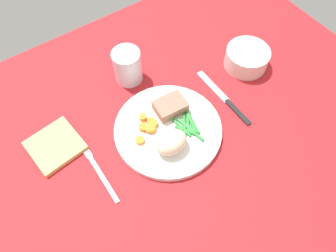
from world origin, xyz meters
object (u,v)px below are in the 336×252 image
(dinner_plate, at_px, (168,130))
(water_glass, at_px, (129,67))
(salad_bowl, at_px, (247,57))
(meat_portion, at_px, (170,106))
(fork, at_px, (100,173))
(napkin, at_px, (55,146))
(knife, at_px, (224,98))

(dinner_plate, relative_size, water_glass, 2.81)
(water_glass, distance_m, salad_bowl, 0.32)
(meat_portion, xyz_separation_m, fork, (-0.23, -0.04, -0.03))
(water_glass, relative_size, napkin, 0.82)
(fork, relative_size, napkin, 1.45)
(meat_portion, relative_size, knife, 0.37)
(knife, bearing_deg, fork, 177.70)
(napkin, bearing_deg, salad_bowl, -6.46)
(salad_bowl, bearing_deg, dinner_plate, -169.55)
(napkin, bearing_deg, knife, -15.91)
(salad_bowl, bearing_deg, napkin, 173.54)
(dinner_plate, distance_m, napkin, 0.27)
(salad_bowl, xyz_separation_m, napkin, (-0.55, 0.06, -0.02))
(dinner_plate, xyz_separation_m, knife, (0.18, -0.00, -0.01))
(meat_portion, xyz_separation_m, napkin, (-0.28, 0.08, -0.02))
(dinner_plate, xyz_separation_m, salad_bowl, (0.30, 0.06, 0.02))
(knife, bearing_deg, meat_portion, 160.52)
(meat_portion, height_order, salad_bowl, salad_bowl)
(knife, distance_m, water_glass, 0.26)
(meat_portion, xyz_separation_m, salad_bowl, (0.27, 0.01, -0.00))
(salad_bowl, bearing_deg, meat_portion, -176.91)
(meat_portion, distance_m, fork, 0.23)
(knife, relative_size, salad_bowl, 1.73)
(meat_portion, height_order, water_glass, water_glass)
(knife, bearing_deg, water_glass, 127.01)
(water_glass, xyz_separation_m, napkin, (-0.26, -0.08, -0.03))
(dinner_plate, bearing_deg, knife, -0.92)
(fork, bearing_deg, meat_portion, 6.50)
(dinner_plate, relative_size, meat_portion, 3.44)
(dinner_plate, height_order, fork, dinner_plate)
(fork, distance_m, water_glass, 0.29)
(dinner_plate, height_order, napkin, dinner_plate)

